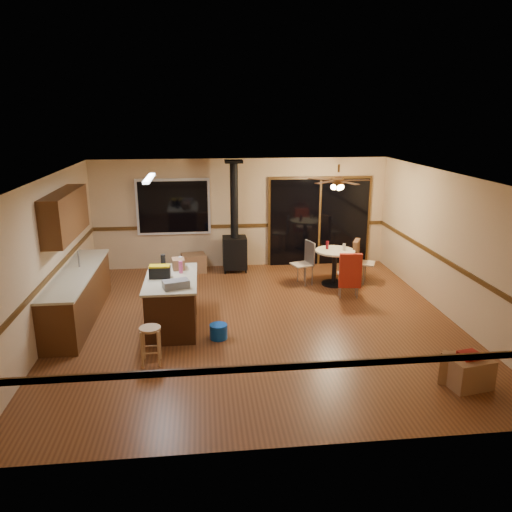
{
  "coord_description": "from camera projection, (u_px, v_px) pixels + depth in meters",
  "views": [
    {
      "loc": [
        -0.94,
        -8.22,
        3.61
      ],
      "look_at": [
        0.0,
        0.3,
        1.15
      ],
      "focal_mm": 35.0,
      "sensor_mm": 36.0,
      "label": 1
    }
  ],
  "objects": [
    {
      "name": "box_corner_a",
      "position": [
        467.0,
        371.0,
        6.81
      ],
      "size": [
        0.63,
        0.56,
        0.42
      ],
      "primitive_type": "cube",
      "rotation": [
        0.0,
        0.0,
        0.18
      ],
      "color": "brown",
      "rests_on": "floor"
    },
    {
      "name": "fluorescent_strip",
      "position": [
        149.0,
        178.0,
        8.33
      ],
      "size": [
        0.1,
        1.2,
        0.04
      ],
      "primitive_type": "cube",
      "color": "white",
      "rests_on": "ceiling"
    },
    {
      "name": "upper_cabinets",
      "position": [
        65.0,
        214.0,
        8.74
      ],
      "size": [
        0.35,
        2.0,
        0.8
      ],
      "primitive_type": "cube",
      "color": "#4F2C14",
      "rests_on": "ground"
    },
    {
      "name": "wood_stove",
      "position": [
        235.0,
        241.0,
        11.64
      ],
      "size": [
        0.55,
        0.5,
        2.52
      ],
      "color": "black",
      "rests_on": "ground"
    },
    {
      "name": "box_small_red",
      "position": [
        470.0,
        355.0,
        6.75
      ],
      "size": [
        0.3,
        0.27,
        0.07
      ],
      "primitive_type": "cube",
      "rotation": [
        0.0,
        0.0,
        0.18
      ],
      "color": "maroon",
      "rests_on": "box_corner_a"
    },
    {
      "name": "chair_left",
      "position": [
        306.0,
        258.0,
        10.81
      ],
      "size": [
        0.51,
        0.5,
        0.51
      ],
      "color": "tan",
      "rests_on": "ground"
    },
    {
      "name": "chair_rail",
      "position": [
        258.0,
        269.0,
        8.67
      ],
      "size": [
        7.0,
        7.0,
        0.08
      ],
      "primitive_type": null,
      "color": "#472D11",
      "rests_on": "ground"
    },
    {
      "name": "chair_right",
      "position": [
        357.0,
        256.0,
        10.92
      ],
      "size": [
        0.59,
        0.57,
        0.7
      ],
      "color": "tan",
      "rests_on": "ground"
    },
    {
      "name": "floor",
      "position": [
        258.0,
        322.0,
        8.94
      ],
      "size": [
        7.0,
        7.0,
        0.0
      ],
      "primitive_type": "plane",
      "color": "brown",
      "rests_on": "ground"
    },
    {
      "name": "glass_cream",
      "position": [
        344.0,
        247.0,
        10.65
      ],
      "size": [
        0.08,
        0.08,
        0.15
      ],
      "primitive_type": "cylinder",
      "rotation": [
        0.0,
        0.0,
        -0.16
      ],
      "color": "beige",
      "rests_on": "dining_table"
    },
    {
      "name": "bottle_white",
      "position": [
        180.0,
        262.0,
        9.07
      ],
      "size": [
        0.08,
        0.08,
        0.2
      ],
      "primitive_type": "cylinder",
      "rotation": [
        0.0,
        0.0,
        -0.14
      ],
      "color": "white",
      "rests_on": "kitchen_island"
    },
    {
      "name": "wall_right",
      "position": [
        451.0,
        247.0,
        8.95
      ],
      "size": [
        0.0,
        7.0,
        7.0
      ],
      "primitive_type": "plane",
      "rotation": [
        1.57,
        0.0,
        -1.57
      ],
      "color": "tan",
      "rests_on": "ground"
    },
    {
      "name": "bar_stool",
      "position": [
        151.0,
        345.0,
        7.4
      ],
      "size": [
        0.35,
        0.35,
        0.58
      ],
      "primitive_type": "cylinder",
      "rotation": [
        0.0,
        0.0,
        0.12
      ],
      "color": "tan",
      "rests_on": "floor"
    },
    {
      "name": "toolbox_black",
      "position": [
        160.0,
        272.0,
        8.49
      ],
      "size": [
        0.36,
        0.2,
        0.2
      ],
      "primitive_type": "cube",
      "rotation": [
        0.0,
        0.0,
        -0.03
      ],
      "color": "black",
      "rests_on": "kitchen_island"
    },
    {
      "name": "toolbox_grey",
      "position": [
        176.0,
        284.0,
        8.01
      ],
      "size": [
        0.46,
        0.34,
        0.13
      ],
      "primitive_type": "cube",
      "rotation": [
        0.0,
        0.0,
        0.3
      ],
      "color": "slate",
      "rests_on": "kitchen_island"
    },
    {
      "name": "wall_left",
      "position": [
        47.0,
        259.0,
        8.22
      ],
      "size": [
        0.0,
        7.0,
        7.0
      ],
      "primitive_type": "plane",
      "rotation": [
        1.57,
        0.0,
        1.57
      ],
      "color": "tan",
      "rests_on": "ground"
    },
    {
      "name": "countertop",
      "position": [
        76.0,
        273.0,
        8.84
      ],
      "size": [
        0.64,
        3.04,
        0.04
      ],
      "primitive_type": "cube",
      "color": "#BFB694",
      "rests_on": "lower_cabinets"
    },
    {
      "name": "toolbox_yellow_lid",
      "position": [
        159.0,
        266.0,
        8.46
      ],
      "size": [
        0.35,
        0.19,
        0.03
      ],
      "primitive_type": "cube",
      "rotation": [
        0.0,
        0.0,
        -0.03
      ],
      "color": "gold",
      "rests_on": "toolbox_black"
    },
    {
      "name": "bottle_dark",
      "position": [
        163.0,
        263.0,
        8.86
      ],
      "size": [
        0.11,
        0.11,
        0.3
      ],
      "primitive_type": "cylinder",
      "rotation": [
        0.0,
        0.0,
        0.3
      ],
      "color": "black",
      "rests_on": "kitchen_island"
    },
    {
      "name": "glass_red",
      "position": [
        327.0,
        245.0,
        10.75
      ],
      "size": [
        0.07,
        0.07,
        0.18
      ],
      "primitive_type": "cylinder",
      "rotation": [
        0.0,
        0.0,
        0.12
      ],
      "color": "#590C14",
      "rests_on": "dining_table"
    },
    {
      "name": "ceiling_fan",
      "position": [
        338.0,
        183.0,
        10.3
      ],
      "size": [
        0.24,
        0.24,
        0.55
      ],
      "color": "brown",
      "rests_on": "ceiling"
    },
    {
      "name": "wall_front",
      "position": [
        295.0,
        341.0,
        5.24
      ],
      "size": [
        7.0,
        0.0,
        7.0
      ],
      "primitive_type": "plane",
      "rotation": [
        -1.57,
        0.0,
        0.0
      ],
      "color": "tan",
      "rests_on": "ground"
    },
    {
      "name": "bottle_pink",
      "position": [
        181.0,
        267.0,
        8.74
      ],
      "size": [
        0.08,
        0.08,
        0.22
      ],
      "primitive_type": "cylinder",
      "rotation": [
        0.0,
        0.0,
        0.19
      ],
      "color": "#D84C8C",
      "rests_on": "kitchen_island"
    },
    {
      "name": "dining_table",
      "position": [
        335.0,
        261.0,
        10.77
      ],
      "size": [
        0.85,
        0.85,
        0.78
      ],
      "color": "black",
      "rests_on": "ground"
    },
    {
      "name": "wall_back",
      "position": [
        241.0,
        213.0,
        11.93
      ],
      "size": [
        7.0,
        0.0,
        7.0
      ],
      "primitive_type": "plane",
      "rotation": [
        1.57,
        0.0,
        0.0
      ],
      "color": "tan",
      "rests_on": "ground"
    },
    {
      "name": "box_on_island",
      "position": [
        178.0,
        264.0,
        8.99
      ],
      "size": [
        0.25,
        0.31,
        0.19
      ],
      "primitive_type": "cube",
      "rotation": [
        0.0,
        0.0,
        0.14
      ],
      "color": "brown",
      "rests_on": "kitchen_island"
    },
    {
      "name": "blue_bucket",
      "position": [
        219.0,
        331.0,
        8.27
      ],
      "size": [
        0.39,
        0.39,
        0.25
      ],
      "primitive_type": "cylinder",
      "rotation": [
        0.0,
        0.0,
        -0.43
      ],
      "color": "#0C44AB",
      "rests_on": "floor"
    },
    {
      "name": "ceiling",
      "position": [
        258.0,
        177.0,
        8.23
      ],
      "size": [
        7.0,
        7.0,
        0.0
      ],
      "primitive_type": "plane",
      "rotation": [
        3.14,
        0.0,
        0.0
      ],
      "color": "silver",
      "rests_on": "ground"
    },
    {
      "name": "window",
      "position": [
        173.0,
        207.0,
        11.66
      ],
      "size": [
        1.72,
        0.1,
        1.32
      ],
      "primitive_type": "cube",
      "color": "black",
      "rests_on": "ground"
    },
    {
      "name": "box_corner_b",
      "position": [
        457.0,
        370.0,
        6.92
      ],
      "size": [
        0.57,
        0.55,
        0.36
      ],
      "primitive_type": "cube",
      "rotation": [
        0.0,
        0.0,
        -0.57
      ],
      "color": "brown",
      "rests_on": "floor"
    },
    {
      "name": "sliding_door",
      "position": [
        319.0,
        222.0,
        12.15
      ],
      "size": [
        2.52,
        0.1,
        2.1
      ],
      "primitive_type": "cube",
      "color": "black",
      "rests_on": "ground"
    },
    {
      "name": "chair_near",
      "position": [
        350.0,
        270.0,
        9.91
      ],
      "size": [
        0.47,
        0.51,
        0.7
      ],
      "color": "tan",
      "rests_on": "ground"
    },
    {
      "name": "kitchen_island",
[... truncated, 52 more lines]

